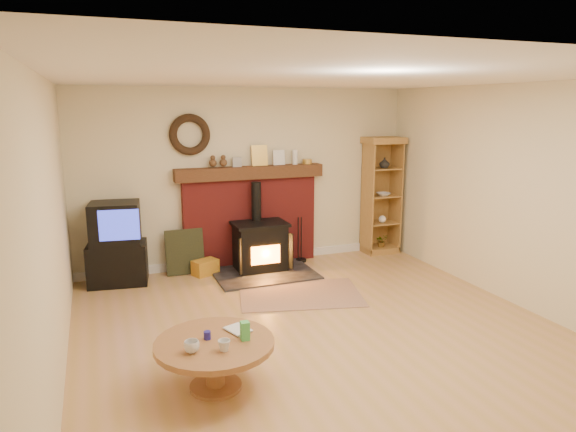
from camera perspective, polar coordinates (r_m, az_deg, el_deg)
name	(u,v)px	position (r m, az deg, el deg)	size (l,w,h in m)	color
ground	(326,336)	(5.49, 4.23, -13.11)	(5.50, 5.50, 0.00)	#B48B4B
room_shell	(323,170)	(5.08, 3.89, 5.08)	(5.02, 5.52, 2.61)	beige
chimney_breast	(251,212)	(7.62, -4.18, 0.47)	(2.20, 0.22, 1.78)	maroon
wood_stove	(261,248)	(7.37, -3.06, -3.57)	(1.40, 1.00, 1.27)	black
area_rug	(300,294)	(6.56, 1.35, -8.68)	(1.51, 1.04, 0.01)	brown
tv_unit	(117,245)	(7.19, -18.50, -3.08)	(0.82, 0.62, 1.11)	black
curio_cabinet	(381,195)	(8.36, 10.27, 2.26)	(0.60, 0.43, 1.86)	olive
firelog_box	(205,267)	(7.37, -9.17, -5.65)	(0.34, 0.21, 0.21)	yellow
leaning_painting	(185,252)	(7.41, -11.39, -3.92)	(0.53, 0.03, 0.64)	black
fire_tools	(301,255)	(7.88, 1.43, -4.34)	(0.16, 0.16, 0.70)	black
coffee_table	(215,350)	(4.46, -8.14, -14.52)	(1.00, 1.00, 0.59)	brown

